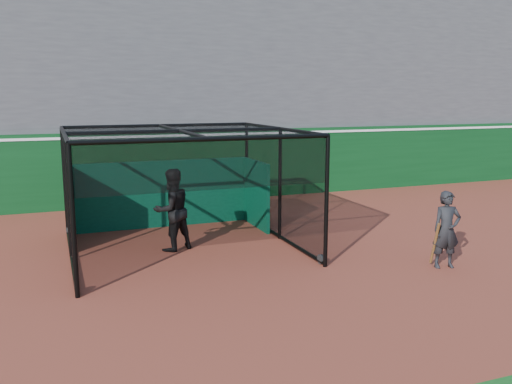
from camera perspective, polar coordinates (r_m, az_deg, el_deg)
name	(u,v)px	position (r m, az deg, el deg)	size (l,w,h in m)	color
ground	(250,277)	(11.33, -0.62, -8.95)	(120.00, 120.00, 0.00)	brown
outfield_wall	(166,166)	(19.07, -9.50, 2.72)	(50.00, 0.50, 2.50)	#0A3C17
grandstand	(144,76)	(22.64, -11.69, 11.89)	(50.00, 7.85, 8.95)	#4C4C4F
batting_cage	(181,191)	(13.19, -7.87, 0.12)	(5.27, 5.15, 2.87)	black
batter	(172,210)	(13.17, -8.83, -1.86)	(0.97, 0.75, 1.99)	black
on_deck_player	(446,230)	(12.43, 19.41, -3.78)	(0.69, 0.53, 1.69)	black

